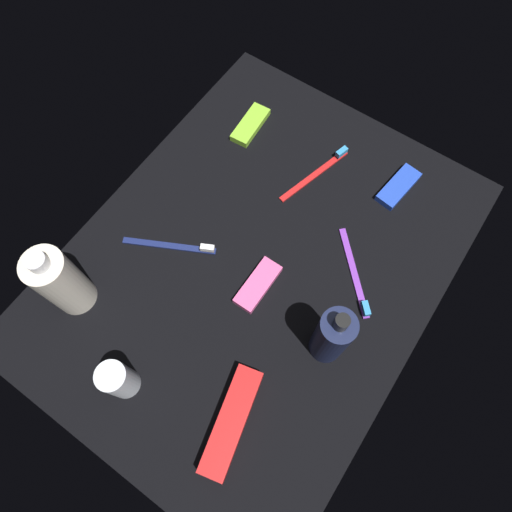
# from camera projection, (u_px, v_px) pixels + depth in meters

# --- Properties ---
(ground_plane) EXTENTS (0.84, 0.64, 0.01)m
(ground_plane) POSITION_uv_depth(u_px,v_px,m) (256.00, 263.00, 0.87)
(ground_plane) COLOR black
(lotion_bottle) EXTENTS (0.06, 0.06, 0.18)m
(lotion_bottle) POSITION_uv_depth(u_px,v_px,m) (332.00, 336.00, 0.73)
(lotion_bottle) COLOR #171E3F
(lotion_bottle) RESTS_ON ground_plane
(bodywash_bottle) EXTENTS (0.07, 0.07, 0.18)m
(bodywash_bottle) POSITION_uv_depth(u_px,v_px,m) (60.00, 282.00, 0.76)
(bodywash_bottle) COLOR silver
(bodywash_bottle) RESTS_ON ground_plane
(deodorant_stick) EXTENTS (0.05, 0.05, 0.10)m
(deodorant_stick) POSITION_uv_depth(u_px,v_px,m) (119.00, 380.00, 0.73)
(deodorant_stick) COLOR silver
(deodorant_stick) RESTS_ON ground_plane
(toothbrush_navy) EXTENTS (0.09, 0.17, 0.02)m
(toothbrush_navy) POSITION_uv_depth(u_px,v_px,m) (175.00, 246.00, 0.87)
(toothbrush_navy) COLOR navy
(toothbrush_navy) RESTS_ON ground_plane
(toothbrush_red) EXTENTS (0.18, 0.06, 0.02)m
(toothbrush_red) POSITION_uv_depth(u_px,v_px,m) (318.00, 171.00, 0.93)
(toothbrush_red) COLOR red
(toothbrush_red) RESTS_ON ground_plane
(toothbrush_purple) EXTENTS (0.14, 0.13, 0.02)m
(toothbrush_purple) POSITION_uv_depth(u_px,v_px,m) (356.00, 277.00, 0.84)
(toothbrush_purple) COLOR purple
(toothbrush_purple) RESTS_ON ground_plane
(toothpaste_box_red) EXTENTS (0.18, 0.08, 0.03)m
(toothpaste_box_red) POSITION_uv_depth(u_px,v_px,m) (231.00, 421.00, 0.74)
(toothpaste_box_red) COLOR red
(toothpaste_box_red) RESTS_ON ground_plane
(snack_bar_pink) EXTENTS (0.10, 0.04, 0.01)m
(snack_bar_pink) POSITION_uv_depth(u_px,v_px,m) (258.00, 285.00, 0.84)
(snack_bar_pink) COLOR #E55999
(snack_bar_pink) RESTS_ON ground_plane
(snack_bar_blue) EXTENTS (0.11, 0.05, 0.01)m
(snack_bar_blue) POSITION_uv_depth(u_px,v_px,m) (398.00, 187.00, 0.92)
(snack_bar_blue) COLOR blue
(snack_bar_blue) RESTS_ON ground_plane
(snack_bar_lime) EXTENTS (0.11, 0.05, 0.01)m
(snack_bar_lime) POSITION_uv_depth(u_px,v_px,m) (250.00, 125.00, 0.97)
(snack_bar_lime) COLOR #8CD133
(snack_bar_lime) RESTS_ON ground_plane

